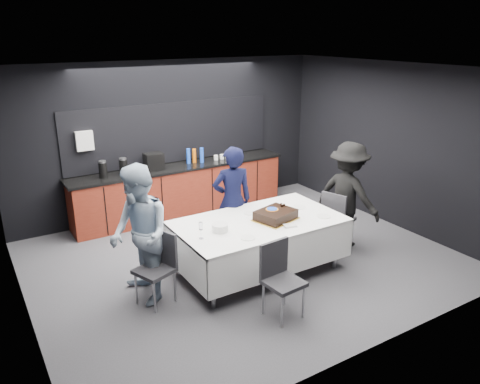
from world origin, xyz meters
name	(u,v)px	position (x,y,z in m)	size (l,w,h in m)	color
ground	(243,259)	(0.00, 0.00, 0.00)	(6.00, 6.00, 0.00)	#48474D
room_shell	(244,139)	(0.00, 0.00, 1.86)	(6.04, 5.04, 2.82)	white
kitchenette	(180,186)	(-0.02, 2.22, 0.54)	(4.10, 0.64, 2.05)	#631C0F
party_table	(259,230)	(0.00, -0.40, 0.64)	(2.32, 1.32, 0.78)	#99999E
cake_assembly	(276,215)	(0.22, -0.50, 0.85)	(0.65, 0.58, 0.17)	gold
plate_stack	(220,228)	(-0.64, -0.44, 0.83)	(0.22, 0.22, 0.10)	white
loose_plate_near	(248,238)	(-0.44, -0.81, 0.78)	(0.19, 0.19, 0.01)	white
loose_plate_right_a	(299,207)	(0.79, -0.29, 0.78)	(0.19, 0.19, 0.01)	white
loose_plate_right_b	(324,216)	(0.87, -0.76, 0.78)	(0.20, 0.20, 0.01)	white
loose_plate_far	(250,213)	(0.04, -0.11, 0.78)	(0.18, 0.18, 0.01)	white
fork_pile	(290,226)	(0.24, -0.80, 0.79)	(0.17, 0.11, 0.03)	white
champagne_flute	(201,227)	(-0.96, -0.52, 0.94)	(0.06, 0.06, 0.22)	white
chair_left	(159,262)	(-1.49, -0.39, 0.53)	(0.54, 0.54, 0.92)	#2A2A2E
chair_right	(336,216)	(1.47, -0.38, 0.53)	(0.53, 0.53, 0.92)	#2A2A2E
chair_near	(279,274)	(-0.38, -1.42, 0.53)	(0.46, 0.46, 0.92)	#2A2A2E
person_center	(232,201)	(0.00, 0.33, 0.84)	(0.61, 0.40, 1.68)	black
person_left	(140,235)	(-1.67, -0.25, 0.89)	(0.87, 0.67, 1.78)	#A3B7CD
person_right	(348,195)	(1.68, -0.39, 0.84)	(1.09, 0.62, 1.68)	black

